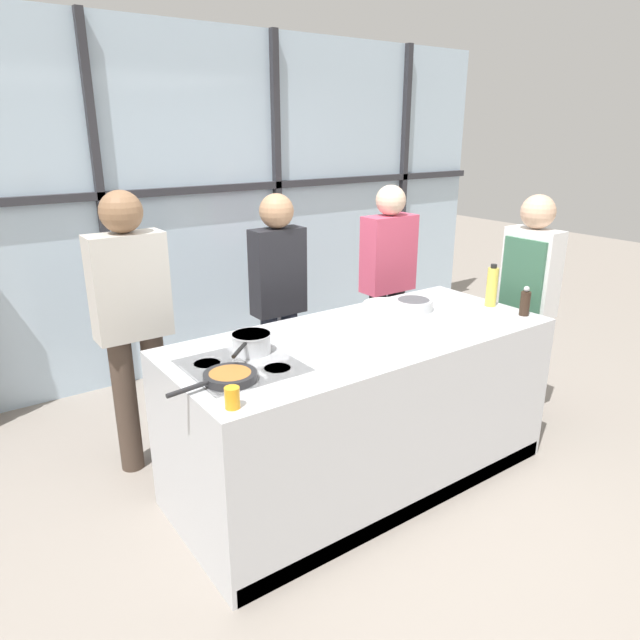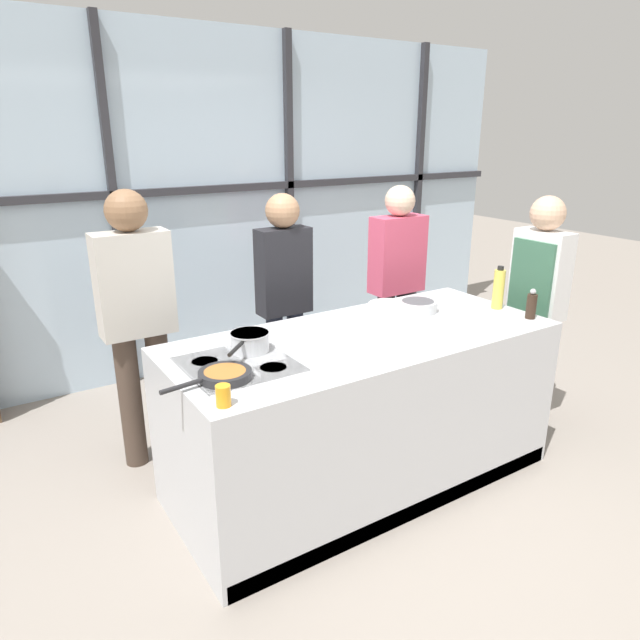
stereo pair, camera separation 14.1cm
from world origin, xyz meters
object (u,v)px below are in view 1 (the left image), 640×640
Objects in this scene: saucepan at (251,342)px; chef at (527,295)px; frying_pan at (229,377)px; white_plate at (384,304)px; mixing_bowl at (413,304)px; pepper_grinder at (525,302)px; spectator_center_right at (388,277)px; spectator_center_left at (278,294)px; oil_bottle at (492,287)px; spectator_far_left at (133,317)px; juice_glass_near at (232,398)px.

chef is at bearing -5.10° from saucepan.
frying_pan is 1.64× the size of white_plate.
pepper_grinder is (0.48, -0.47, 0.05)m from mixing_bowl.
chef is at bearing -23.48° from white_plate.
spectator_center_left is at bearing 0.00° from spectator_center_right.
oil_bottle is (1.91, 0.06, 0.11)m from frying_pan.
juice_glass_near is at bearing 89.52° from spectator_far_left.
mixing_bowl is at bearing 75.41° from chef.
spectator_far_left is at bearing 154.10° from oil_bottle.
spectator_far_left is 6.19× the size of oil_bottle.
spectator_far_left is at bearing 0.00° from spectator_center_left.
saucepan is at bearing 53.76° from juice_glass_near.
spectator_center_left is 3.67× the size of frying_pan.
chef is 0.42m from oil_bottle.
frying_pan is 0.27m from juice_glass_near.
saucepan is 3.33× the size of juice_glass_near.
spectator_far_left is at bearing 114.05° from saucepan.
mixing_bowl is at bearing 58.56° from spectator_center_right.
spectator_center_left is at bearing 49.06° from frying_pan.
oil_bottle is 1.49× the size of pepper_grinder.
spectator_far_left is 1.04m from frying_pan.
oil_bottle is (1.65, -0.18, 0.07)m from saucepan.
spectator_far_left is 1.28m from juice_glass_near.
spectator_far_left reaches higher than mixing_bowl.
chef is 3.65× the size of frying_pan.
saucepan is 1.66m from oil_bottle.
white_plate is (-0.94, 0.41, 0.00)m from chef.
spectator_center_left is 5.29× the size of saucepan.
spectator_far_left is 2.23m from oil_bottle.
juice_glass_near is at bearing -113.61° from frying_pan.
spectator_center_right is at bearing 28.67° from frying_pan.
pepper_grinder is 2.03m from juice_glass_near.
saucepan is (-1.64, -0.79, 0.06)m from spectator_center_right.
chef is 5.86× the size of oil_bottle.
spectator_far_left is 9.19× the size of pepper_grinder.
juice_glass_near is at bearing -178.22° from pepper_grinder.
oil_bottle is at bearing -36.97° from white_plate.
juice_glass_near is at bearing 51.87° from spectator_center_left.
spectator_far_left reaches higher than oil_bottle.
chef is 1.03m from white_plate.
mixing_bowl is at bearing 11.41° from frying_pan.
spectator_center_right reaches higher than white_plate.
frying_pan is (-2.30, -0.07, 0.01)m from chef.
chef is 0.47m from pepper_grinder.
oil_bottle reaches higher than saucepan.
spectator_center_left is at bearing 135.99° from oil_bottle.
spectator_far_left is 1.99m from spectator_center_right.
chef is 2.31m from frying_pan.
white_plate is (1.36, 0.48, -0.01)m from frying_pan.
pepper_grinder reaches higher than mixing_bowl.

